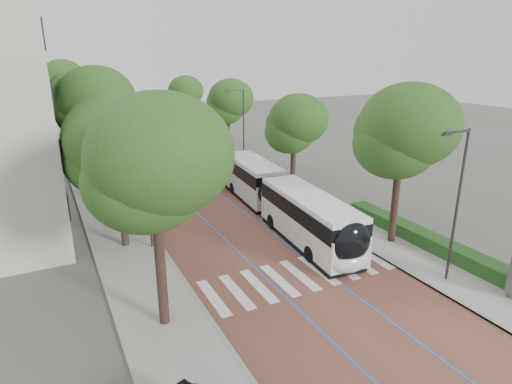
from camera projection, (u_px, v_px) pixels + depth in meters
ground at (306, 285)px, 22.27m from camera, size 160.00×160.00×0.00m
road at (139, 144)px, 56.17m from camera, size 11.00×140.00×0.02m
sidewalk_left at (78, 149)px, 52.94m from camera, size 4.00×140.00×0.12m
sidewalk_right at (193, 139)px, 59.38m from camera, size 4.00×140.00×0.12m
kerb_left at (94, 148)px, 53.76m from camera, size 0.20×140.00×0.14m
kerb_right at (180, 140)px, 58.56m from camera, size 0.20×140.00×0.14m
zebra_crossing at (299, 275)px, 23.20m from camera, size 10.55×3.60×0.01m
lane_line_left at (126, 145)px, 55.48m from camera, size 0.12×126.00×0.01m
lane_line_right at (151, 143)px, 56.86m from camera, size 0.12×126.00×0.01m
hedge at (432, 242)px, 26.01m from camera, size 1.20×14.00×0.80m
streetlight_near at (456, 195)px, 21.06m from camera, size 1.82×0.20×8.00m
streetlight_far at (242, 123)px, 42.26m from camera, size 1.82×0.20×8.00m
lamp_post_left at (147, 184)px, 25.15m from camera, size 0.14×0.14×8.00m
trees_left at (82, 106)px, 39.39m from camera, size 6.48×61.13×10.07m
trees_right at (263, 112)px, 40.27m from camera, size 5.87×47.46×9.37m
lead_bus at (283, 201)px, 29.94m from camera, size 3.98×18.54×3.20m
bus_queued_0 at (194, 154)px, 43.58m from camera, size 3.02×12.49×3.20m
bus_queued_1 at (164, 134)px, 54.36m from camera, size 3.29×12.53×3.20m
bus_queued_2 at (138, 120)px, 65.49m from camera, size 2.95×12.48×3.20m
bus_queued_3 at (126, 110)px, 76.60m from camera, size 3.12×12.51×3.20m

